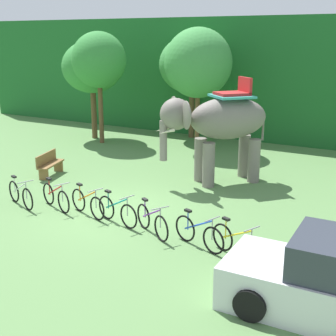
{
  "coord_description": "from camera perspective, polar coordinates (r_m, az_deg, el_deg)",
  "views": [
    {
      "loc": [
        7.97,
        -10.88,
        5.16
      ],
      "look_at": [
        1.29,
        1.0,
        1.3
      ],
      "focal_mm": 49.75,
      "sensor_mm": 36.0,
      "label": 1
    }
  ],
  "objects": [
    {
      "name": "ground_plane",
      "position": [
        14.44,
        -6.45,
        -5.23
      ],
      "size": [
        80.0,
        80.0,
        0.0
      ],
      "primitive_type": "plane",
      "color": "#567F47"
    },
    {
      "name": "foliage_hedge",
      "position": [
        26.67,
        12.09,
        10.96
      ],
      "size": [
        36.0,
        6.0,
        6.13
      ],
      "primitive_type": "cube",
      "color": "#1E6028",
      "rests_on": "ground"
    },
    {
      "name": "tree_center_right",
      "position": [
        24.45,
        -9.3,
        12.08
      ],
      "size": [
        3.04,
        3.04,
        4.99
      ],
      "color": "brown",
      "rests_on": "ground"
    },
    {
      "name": "tree_left",
      "position": [
        23.19,
        -8.47,
        12.92
      ],
      "size": [
        2.63,
        2.63,
        5.42
      ],
      "color": "brown",
      "rests_on": "ground"
    },
    {
      "name": "tree_far_left",
      "position": [
        24.33,
        3.0,
        12.51
      ],
      "size": [
        3.4,
        3.4,
        5.27
      ],
      "color": "brown",
      "rests_on": "ground"
    },
    {
      "name": "tree_center",
      "position": [
        21.68,
        3.72,
        12.69
      ],
      "size": [
        3.09,
        3.09,
        5.59
      ],
      "color": "brown",
      "rests_on": "ground"
    },
    {
      "name": "elephant",
      "position": [
        16.72,
        6.36,
        5.53
      ],
      "size": [
        3.58,
        3.77,
        3.78
      ],
      "color": "slate",
      "rests_on": "ground"
    },
    {
      "name": "bike_white",
      "position": [
        15.34,
        -17.62,
        -3.09
      ],
      "size": [
        1.63,
        0.71,
        0.92
      ],
      "color": "black",
      "rests_on": "ground"
    },
    {
      "name": "bike_red",
      "position": [
        14.81,
        -13.6,
        -3.46
      ],
      "size": [
        1.62,
        0.73,
        0.92
      ],
      "color": "black",
      "rests_on": "ground"
    },
    {
      "name": "bike_orange",
      "position": [
        14.07,
        -9.83,
        -4.26
      ],
      "size": [
        1.64,
        0.68,
        0.92
      ],
      "color": "black",
      "rests_on": "ground"
    },
    {
      "name": "bike_teal",
      "position": [
        13.35,
        -6.25,
        -5.24
      ],
      "size": [
        1.66,
        0.63,
        0.92
      ],
      "color": "black",
      "rests_on": "ground"
    },
    {
      "name": "bike_purple",
      "position": [
        12.57,
        -1.97,
        -6.51
      ],
      "size": [
        1.5,
        0.91,
        0.92
      ],
      "color": "black",
      "rests_on": "ground"
    },
    {
      "name": "bike_blue",
      "position": [
        11.86,
        3.79,
        -7.96
      ],
      "size": [
        1.63,
        0.7,
        0.92
      ],
      "color": "black",
      "rests_on": "ground"
    },
    {
      "name": "bike_yellow",
      "position": [
        11.43,
        8.44,
        -9.06
      ],
      "size": [
        1.58,
        0.79,
        0.92
      ],
      "color": "black",
      "rests_on": "ground"
    },
    {
      "name": "wooden_bench",
      "position": [
        18.37,
        -14.35,
        0.55
      ],
      "size": [
        0.8,
        1.55,
        0.89
      ],
      "color": "brown",
      "rests_on": "ground"
    }
  ]
}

